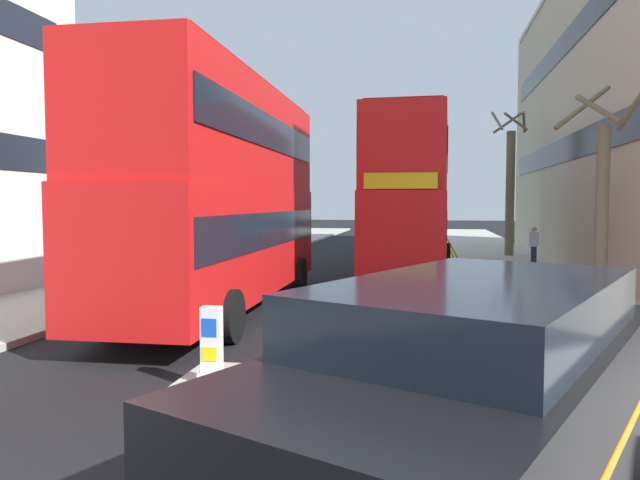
% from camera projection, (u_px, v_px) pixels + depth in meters
% --- Properties ---
extents(sidewalk_right, '(4.00, 80.00, 0.14)m').
position_uv_depth(sidewalk_right, '(542.00, 289.00, 18.29)').
color(sidewalk_right, '#ADA89E').
rests_on(sidewalk_right, ground).
extents(sidewalk_left, '(4.00, 80.00, 0.14)m').
position_uv_depth(sidewalk_left, '(146.00, 279.00, 20.59)').
color(sidewalk_left, '#ADA89E').
rests_on(sidewalk_left, ground).
extents(kerb_line_outer, '(0.10, 56.00, 0.01)m').
position_uv_depth(kerb_line_outer, '(476.00, 299.00, 16.70)').
color(kerb_line_outer, yellow).
rests_on(kerb_line_outer, ground).
extents(kerb_line_inner, '(0.10, 56.00, 0.01)m').
position_uv_depth(kerb_line_inner, '(470.00, 299.00, 16.73)').
color(kerb_line_inner, yellow).
rests_on(kerb_line_inner, ground).
extents(traffic_island, '(1.10, 2.20, 0.10)m').
position_uv_depth(traffic_island, '(212.00, 386.00, 8.62)').
color(traffic_island, '#ADA89E').
rests_on(traffic_island, ground).
extents(keep_left_bollard, '(0.36, 0.28, 1.11)m').
position_uv_depth(keep_left_bollard, '(212.00, 348.00, 8.59)').
color(keep_left_bollard, silver).
rests_on(keep_left_bollard, traffic_island).
extents(double_decker_bus_away, '(2.91, 10.84, 5.64)m').
position_uv_depth(double_decker_bus_away, '(223.00, 189.00, 14.80)').
color(double_decker_bus_away, red).
rests_on(double_decker_bus_away, ground).
extents(double_decker_bus_oncoming, '(3.05, 10.88, 5.64)m').
position_uv_depth(double_decker_bus_oncoming, '(412.00, 193.00, 21.55)').
color(double_decker_bus_oncoming, red).
rests_on(double_decker_bus_oncoming, ground).
extents(taxi_minivan, '(3.69, 5.15, 2.12)m').
position_uv_depth(taxi_minivan, '(466.00, 426.00, 4.36)').
color(taxi_minivan, black).
rests_on(taxi_minivan, ground).
extents(pedestrian_far, '(0.34, 0.22, 1.62)m').
position_uv_depth(pedestrian_far, '(534.00, 247.00, 23.31)').
color(pedestrian_far, '#2D2D38').
rests_on(pedestrian_far, sidewalk_right).
extents(street_tree_near, '(1.66, 1.72, 7.01)m').
position_uv_depth(street_tree_near, '(510.00, 188.00, 28.87)').
color(street_tree_near, '#6B6047').
rests_on(street_tree_near, sidewalk_right).
extents(street_tree_mid, '(1.89, 1.75, 5.35)m').
position_uv_depth(street_tree_mid, '(602.00, 203.00, 13.52)').
color(street_tree_mid, '#6B6047').
rests_on(street_tree_mid, sidewalk_right).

